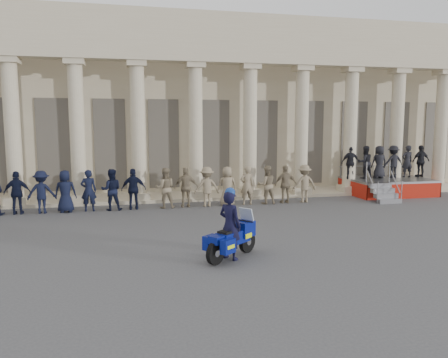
% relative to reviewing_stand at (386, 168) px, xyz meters
% --- Properties ---
extents(ground, '(90.00, 90.00, 0.00)m').
position_rel_reviewing_stand_xyz_m(ground, '(-10.93, -7.61, -1.35)').
color(ground, '#444446').
rests_on(ground, ground).
extents(building, '(40.00, 12.50, 9.00)m').
position_rel_reviewing_stand_xyz_m(building, '(-10.93, 7.13, 3.17)').
color(building, '#BEAE8E').
rests_on(building, ground).
extents(officer_rank, '(20.26, 0.65, 1.71)m').
position_rel_reviewing_stand_xyz_m(officer_rank, '(-14.34, -1.26, -0.49)').
color(officer_rank, black).
rests_on(officer_rank, ground).
extents(reviewing_stand, '(4.96, 3.90, 2.45)m').
position_rel_reviewing_stand_xyz_m(reviewing_stand, '(0.00, 0.00, 0.00)').
color(reviewing_stand, gray).
rests_on(reviewing_stand, ground).
extents(motorcycle, '(1.65, 1.45, 1.27)m').
position_rel_reviewing_stand_xyz_m(motorcycle, '(-10.06, -8.60, -0.80)').
color(motorcycle, black).
rests_on(motorcycle, ground).
extents(rider, '(0.76, 0.80, 1.93)m').
position_rel_reviewing_stand_xyz_m(rider, '(-10.14, -8.67, -0.40)').
color(rider, black).
rests_on(rider, ground).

